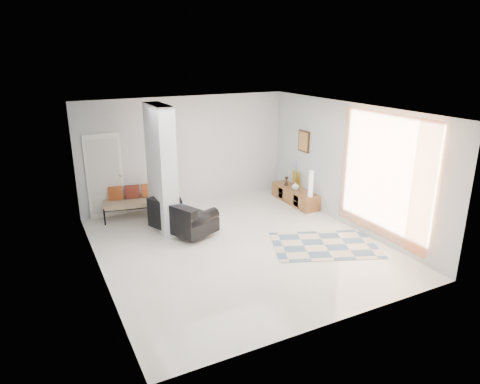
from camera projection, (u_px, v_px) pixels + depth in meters
name	position (u px, v px, depth m)	size (l,w,h in m)	color
floor	(239.00, 246.00, 8.88)	(6.00, 6.00, 0.00)	beige
ceiling	(239.00, 110.00, 8.01)	(6.00, 6.00, 0.00)	white
wall_back	(187.00, 151.00, 10.99)	(6.00, 6.00, 0.00)	silver
wall_front	(337.00, 237.00, 5.90)	(6.00, 6.00, 0.00)	silver
wall_left	(95.00, 202.00, 7.26)	(6.00, 6.00, 0.00)	silver
wall_right	(348.00, 165.00, 9.63)	(6.00, 6.00, 0.00)	silver
partition_column	(161.00, 169.00, 9.33)	(0.35, 1.20, 2.80)	silver
hallway_door	(105.00, 176.00, 10.17)	(0.85, 0.06, 2.04)	white
curtain	(383.00, 176.00, 8.60)	(2.55, 2.55, 0.00)	orange
wall_art	(304.00, 141.00, 10.98)	(0.04, 0.45, 0.55)	#35200E
media_console	(295.00, 196.00, 11.34)	(0.45, 1.65, 0.80)	brown
loveseat	(181.00, 218.00, 9.40)	(1.34, 1.66, 0.76)	silver
daybed	(138.00, 200.00, 10.37)	(1.80, 1.00, 0.77)	black
area_rug	(325.00, 245.00, 8.91)	(2.14, 1.42, 0.01)	#C1B394
cylinder_lamp	(311.00, 184.00, 10.58)	(0.12, 0.12, 0.65)	silver
bronze_figurine	(286.00, 181.00, 11.53)	(0.12, 0.12, 0.24)	#322016
vase	(295.00, 186.00, 11.17)	(0.19, 0.19, 0.20)	white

